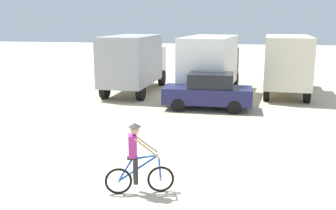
{
  "coord_description": "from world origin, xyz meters",
  "views": [
    {
      "loc": [
        3.01,
        -9.83,
        4.25
      ],
      "look_at": [
        0.24,
        4.32,
        1.1
      ],
      "focal_mm": 42.0,
      "sensor_mm": 36.0,
      "label": 1
    }
  ],
  "objects_px": {
    "box_truck_cream_rv": "(287,62)",
    "cyclist_orange_shirt": "(137,161)",
    "box_truck_grey_hauler": "(134,61)",
    "box_truck_white_box": "(211,63)",
    "sedan_parked": "(208,91)"
  },
  "relations": [
    {
      "from": "box_truck_cream_rv",
      "to": "cyclist_orange_shirt",
      "type": "distance_m",
      "value": 15.39
    },
    {
      "from": "box_truck_white_box",
      "to": "box_truck_cream_rv",
      "type": "relative_size",
      "value": 1.01
    },
    {
      "from": "box_truck_cream_rv",
      "to": "cyclist_orange_shirt",
      "type": "height_order",
      "value": "box_truck_cream_rv"
    },
    {
      "from": "box_truck_grey_hauler",
      "to": "sedan_parked",
      "type": "xyz_separation_m",
      "value": [
        4.72,
        -3.72,
        -0.99
      ]
    },
    {
      "from": "box_truck_grey_hauler",
      "to": "box_truck_white_box",
      "type": "bearing_deg",
      "value": -2.06
    },
    {
      "from": "sedan_parked",
      "to": "cyclist_orange_shirt",
      "type": "bearing_deg",
      "value": -95.0
    },
    {
      "from": "sedan_parked",
      "to": "box_truck_grey_hauler",
      "type": "bearing_deg",
      "value": 141.71
    },
    {
      "from": "box_truck_grey_hauler",
      "to": "cyclist_orange_shirt",
      "type": "distance_m",
      "value": 14.02
    },
    {
      "from": "box_truck_cream_rv",
      "to": "cyclist_orange_shirt",
      "type": "bearing_deg",
      "value": -108.45
    },
    {
      "from": "box_truck_grey_hauler",
      "to": "cyclist_orange_shirt",
      "type": "height_order",
      "value": "box_truck_grey_hauler"
    },
    {
      "from": "box_truck_white_box",
      "to": "cyclist_orange_shirt",
      "type": "distance_m",
      "value": 13.34
    },
    {
      "from": "box_truck_grey_hauler",
      "to": "sedan_parked",
      "type": "distance_m",
      "value": 6.09
    },
    {
      "from": "cyclist_orange_shirt",
      "to": "box_truck_cream_rv",
      "type": "bearing_deg",
      "value": 71.55
    },
    {
      "from": "box_truck_grey_hauler",
      "to": "box_truck_white_box",
      "type": "height_order",
      "value": "same"
    },
    {
      "from": "box_truck_white_box",
      "to": "box_truck_cream_rv",
      "type": "height_order",
      "value": "same"
    }
  ]
}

